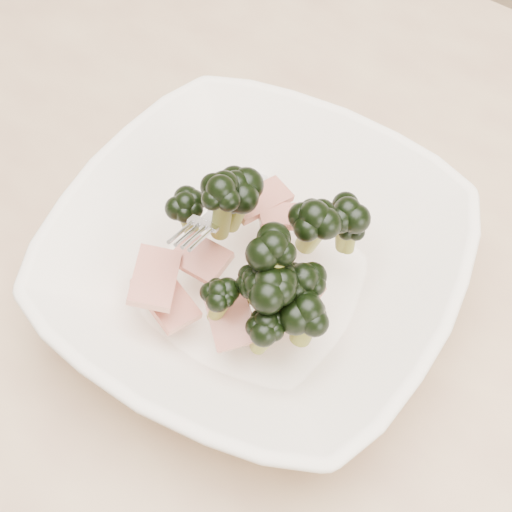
% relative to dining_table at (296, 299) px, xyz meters
% --- Properties ---
extents(ground, '(4.00, 4.00, 0.00)m').
position_rel_dining_table_xyz_m(ground, '(0.00, 0.00, -0.65)').
color(ground, tan).
rests_on(ground, ground).
extents(dining_table, '(1.20, 0.80, 0.75)m').
position_rel_dining_table_xyz_m(dining_table, '(0.00, 0.00, 0.00)').
color(dining_table, tan).
rests_on(dining_table, ground).
extents(broccoli_dish, '(0.35, 0.35, 0.13)m').
position_rel_dining_table_xyz_m(broccoli_dish, '(-0.00, -0.06, 0.14)').
color(broccoli_dish, '#F3E2CD').
rests_on(broccoli_dish, dining_table).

